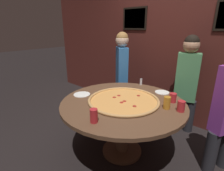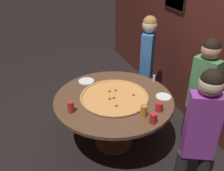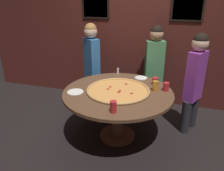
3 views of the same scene
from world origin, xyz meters
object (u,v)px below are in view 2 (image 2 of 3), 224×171
(diner_side_left, at_px, (201,129))
(dining_table, at_px, (114,107))
(drink_cup_by_shaker, at_px, (71,107))
(white_plate_right_side, at_px, (86,81))
(drink_cup_far_right, at_px, (144,111))
(drink_cup_front_edge, at_px, (159,107))
(drink_cup_near_left, at_px, (153,118))
(giant_pizza, at_px, (114,97))
(diner_side_right, at_px, (147,57))
(condiment_shaker, at_px, (154,78))
(white_plate_beside_cup, at_px, (163,97))
(diner_far_left, at_px, (203,88))

(diner_side_left, bearing_deg, dining_table, -34.76)
(drink_cup_by_shaker, xyz_separation_m, white_plate_right_side, (-0.65, 0.37, -0.06))
(drink_cup_by_shaker, bearing_deg, drink_cup_far_right, 62.71)
(drink_cup_front_edge, relative_size, drink_cup_far_right, 0.80)
(drink_cup_near_left, relative_size, diner_side_left, 0.08)
(giant_pizza, xyz_separation_m, white_plate_right_side, (-0.54, -0.21, -0.01))
(diner_side_left, bearing_deg, diner_side_right, -73.59)
(drink_cup_far_right, height_order, diner_side_left, diner_side_left)
(dining_table, height_order, giant_pizza, giant_pizza)
(giant_pizza, relative_size, drink_cup_far_right, 6.21)
(drink_cup_far_right, distance_m, condiment_shaker, 0.86)
(drink_cup_front_edge, xyz_separation_m, diner_side_left, (0.55, 0.14, 0.05))
(drink_cup_near_left, xyz_separation_m, white_plate_beside_cup, (-0.41, 0.39, -0.06))
(diner_far_left, bearing_deg, diner_side_left, 121.04)
(drink_cup_front_edge, xyz_separation_m, diner_side_right, (-1.19, 0.49, 0.07))
(dining_table, bearing_deg, giant_pizza, 100.19)
(drink_cup_by_shaker, relative_size, white_plate_beside_cup, 0.71)
(drink_cup_near_left, bearing_deg, giant_pizza, -162.42)
(giant_pizza, relative_size, white_plate_right_side, 3.96)
(dining_table, height_order, drink_cup_front_edge, drink_cup_front_edge)
(drink_cup_near_left, xyz_separation_m, white_plate_right_side, (-1.17, -0.41, -0.06))
(white_plate_right_side, bearing_deg, white_plate_beside_cup, 46.33)
(drink_cup_far_right, xyz_separation_m, diner_far_left, (-0.12, 0.91, 0.04))
(condiment_shaker, relative_size, diner_side_left, 0.06)
(drink_cup_near_left, relative_size, diner_side_right, 0.08)
(drink_cup_front_edge, height_order, diner_far_left, diner_far_left)
(drink_cup_by_shaker, distance_m, diner_far_left, 1.67)
(condiment_shaker, bearing_deg, giant_pizza, -74.26)
(giant_pizza, height_order, drink_cup_by_shaker, drink_cup_by_shaker)
(drink_cup_by_shaker, xyz_separation_m, condiment_shaker, (-0.30, 1.26, -0.02))
(drink_cup_front_edge, height_order, diner_side_left, diner_side_left)
(dining_table, bearing_deg, drink_cup_far_right, 19.19)
(diner_side_left, bearing_deg, white_plate_beside_cup, -67.59)
(drink_cup_far_right, distance_m, white_plate_beside_cup, 0.51)
(diner_side_left, bearing_deg, drink_cup_by_shaker, -11.86)
(white_plate_beside_cup, bearing_deg, dining_table, -109.69)
(drink_cup_near_left, distance_m, white_plate_right_side, 1.24)
(drink_cup_near_left, height_order, white_plate_beside_cup, drink_cup_near_left)
(white_plate_beside_cup, relative_size, diner_far_left, 0.13)
(diner_side_right, bearing_deg, drink_cup_far_right, -170.08)
(drink_cup_near_left, bearing_deg, drink_cup_by_shaker, -123.89)
(diner_side_right, xyz_separation_m, diner_side_left, (1.74, -0.34, -0.02))
(drink_cup_by_shaker, height_order, diner_far_left, diner_far_left)
(condiment_shaker, bearing_deg, diner_far_left, 34.79)
(diner_side_right, bearing_deg, diner_side_left, -151.23)
(drink_cup_far_right, xyz_separation_m, white_plate_right_side, (-1.03, -0.37, -0.07))
(dining_table, relative_size, drink_cup_near_left, 12.67)
(diner_side_right, bearing_deg, dining_table, 169.94)
(dining_table, bearing_deg, drink_cup_by_shaker, -79.82)
(diner_side_right, bearing_deg, diner_far_left, -129.30)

